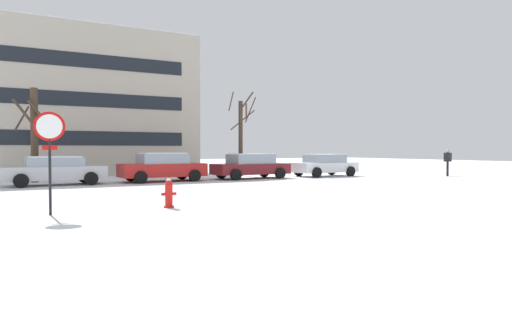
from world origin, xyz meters
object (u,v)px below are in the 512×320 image
Objects in this scene: fire_hydrant at (169,193)px; parked_car_red at (163,167)px; parked_car_white at (325,165)px; stop_sign at (50,143)px; parked_car_silver at (55,170)px; pedestrian_crossing at (448,160)px; parked_car_maroon at (251,166)px.

parked_car_red is (2.85, 10.51, 0.35)m from fire_hydrant.
parked_car_red is 10.50m from parked_car_white.
parked_car_white is (16.49, 10.18, -1.15)m from stop_sign.
fire_hydrant is 0.19× the size of parked_car_silver.
fire_hydrant is at bearing -142.59° from parked_car_white.
fire_hydrant is (3.15, -0.02, -1.45)m from stop_sign.
pedestrian_crossing is at bearing -27.81° from parked_car_white.
fire_hydrant is at bearing -77.12° from parked_car_silver.
parked_car_maroon reaches higher than parked_car_white.
pedestrian_crossing reaches higher than parked_car_maroon.
parked_car_maroon is at bearing -0.58° from parked_car_silver.
parked_car_red is 0.98× the size of parked_car_maroon.
parked_car_red is 1.05× the size of parked_car_white.
fire_hydrant is at bearing -162.26° from pedestrian_crossing.
stop_sign is 0.59× the size of parked_car_red.
stop_sign is 1.55× the size of pedestrian_crossing.
pedestrian_crossing reaches higher than fire_hydrant.
fire_hydrant is 21.37m from pedestrian_crossing.
fire_hydrant is 10.90m from parked_car_red.
parked_car_maroon is 1.08× the size of parked_car_white.
pedestrian_crossing is (17.50, -4.00, 0.23)m from parked_car_red.
parked_car_red is (5.25, 0.02, 0.06)m from parked_car_silver.
stop_sign is 0.58× the size of parked_car_silver.
fire_hydrant is 0.18× the size of parked_car_maroon.
stop_sign reaches higher than parked_car_maroon.
pedestrian_crossing is at bearing 15.44° from stop_sign.
pedestrian_crossing reaches higher than parked_car_red.
fire_hydrant is at bearing -127.93° from parked_car_maroon.
parked_car_maroon is at bearing -1.37° from parked_car_red.
parked_car_red is 2.62× the size of pedestrian_crossing.
parked_car_white is (5.25, -0.18, -0.02)m from parked_car_maroon.
parked_car_white is (15.74, -0.29, 0.01)m from parked_car_silver.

